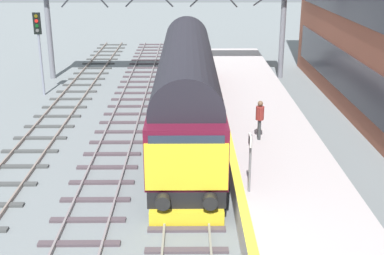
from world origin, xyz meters
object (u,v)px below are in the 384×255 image
diesel_locomotive (187,84)px  signal_post_near (39,42)px  platform_number_sign (250,154)px  waiting_passenger (260,116)px

diesel_locomotive → signal_post_near: 11.30m
diesel_locomotive → platform_number_sign: diesel_locomotive is taller
signal_post_near → platform_number_sign: 18.79m
diesel_locomotive → waiting_passenger: size_ratio=10.78×
diesel_locomotive → waiting_passenger: 4.58m
diesel_locomotive → signal_post_near: signal_post_near is taller
platform_number_sign → signal_post_near: bearing=125.3°
signal_post_near → waiting_passenger: bearing=-41.4°
diesel_locomotive → platform_number_sign: size_ratio=9.00×
platform_number_sign → diesel_locomotive: bearing=103.7°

